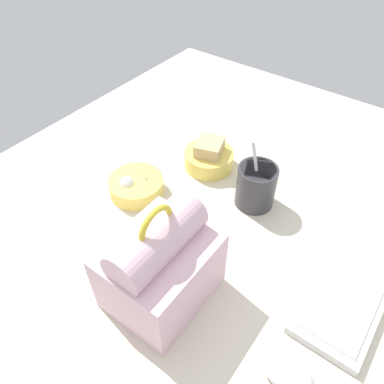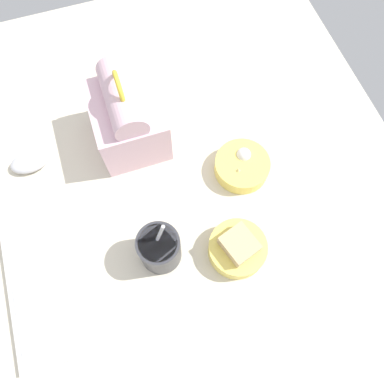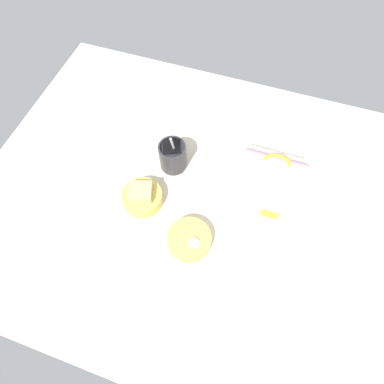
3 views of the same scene
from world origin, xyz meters
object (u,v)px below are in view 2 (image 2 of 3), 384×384
lunch_bag (127,117)px  computer_mouse (29,162)px  keyboard (37,270)px  bento_bowl_sandwich (238,248)px  soup_cup (160,248)px  bento_bowl_snacks (242,166)px

lunch_bag → computer_mouse: lunch_bag is taller
lunch_bag → computer_mouse: 26.52cm
keyboard → bento_bowl_sandwich: 43.38cm
bento_bowl_sandwich → computer_mouse: bearing=48.1°
soup_cup → bento_bowl_sandwich: 16.77cm
lunch_bag → computer_mouse: (-0.01, 25.53, -7.17)cm
computer_mouse → bento_bowl_snacks: bearing=-109.8°
lunch_bag → bento_bowl_sandwich: size_ratio=1.81×
bento_bowl_sandwich → computer_mouse: size_ratio=1.42×
soup_cup → bento_bowl_sandwich: (-4.56, -15.94, -2.48)cm
lunch_bag → soup_cup: 31.26cm
soup_cup → bento_bowl_snacks: size_ratio=1.31×
lunch_bag → soup_cup: (-31.03, 1.76, -3.35)cm
keyboard → soup_cup: bearing=-100.4°
soup_cup → computer_mouse: soup_cup is taller
soup_cup → lunch_bag: bearing=-3.2°
keyboard → lunch_bag: (26.21, -28.13, 7.66)cm
soup_cup → keyboard: bearing=79.6°
lunch_bag → bento_bowl_sandwich: 38.76cm
bento_bowl_sandwich → soup_cup: bearing=74.0°
keyboard → bento_bowl_snacks: bearing=-79.9°
keyboard → lunch_bag: bearing=-47.0°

